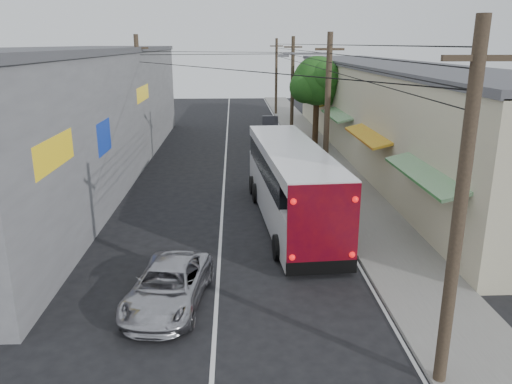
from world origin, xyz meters
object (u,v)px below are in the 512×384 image
at_px(jeepney, 168,286).
at_px(parked_car_far, 270,124).
at_px(coach_bus, 290,183).
at_px(parked_suv, 287,158).
at_px(pedestrian_near, 324,171).
at_px(pedestrian_far, 326,175).
at_px(parked_car_mid, 291,142).

height_order(jeepney, parked_car_far, parked_car_far).
relative_size(coach_bus, parked_suv, 2.06).
height_order(pedestrian_near, pedestrian_far, pedestrian_near).
height_order(coach_bus, parked_car_mid, coach_bus).
bearing_deg(pedestrian_near, parked_car_far, -74.60).
relative_size(parked_car_far, pedestrian_near, 2.53).
xyz_separation_m(coach_bus, parked_car_mid, (1.61, 13.99, -0.92)).
bearing_deg(parked_car_mid, pedestrian_far, -85.42).
distance_m(parked_car_far, pedestrian_far, 18.75).
bearing_deg(pedestrian_near, pedestrian_far, 100.34).
bearing_deg(coach_bus, parked_suv, 80.77).
height_order(jeepney, pedestrian_near, pedestrian_near).
distance_m(coach_bus, pedestrian_far, 5.16).
bearing_deg(jeepney, pedestrian_near, 69.02).
relative_size(coach_bus, parked_car_far, 2.95).
distance_m(jeepney, pedestrian_near, 14.10).
height_order(parked_car_far, pedestrian_near, pedestrian_near).
height_order(coach_bus, pedestrian_near, coach_bus).
relative_size(coach_bus, parked_car_mid, 2.48).
bearing_deg(pedestrian_far, pedestrian_near, -73.54).
height_order(parked_suv, pedestrian_near, pedestrian_near).
height_order(parked_car_mid, pedestrian_far, parked_car_mid).
xyz_separation_m(parked_car_mid, parked_car_far, (-0.80, 9.17, -0.15)).
distance_m(jeepney, parked_car_far, 30.85).
relative_size(jeepney, parked_suv, 0.78).
relative_size(jeepney, parked_car_far, 1.12).
distance_m(parked_suv, parked_car_far, 14.33).
height_order(jeepney, parked_suv, parked_suv).
bearing_deg(parked_car_far, pedestrian_far, -81.67).
height_order(parked_car_mid, pedestrian_near, pedestrian_near).
xyz_separation_m(parked_car_far, pedestrian_near, (1.60, -18.06, 0.25)).
bearing_deg(pedestrian_far, parked_car_mid, -68.73).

